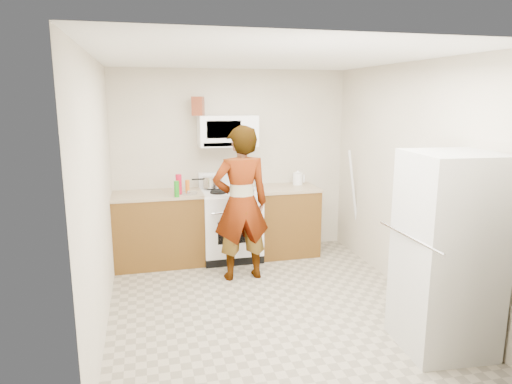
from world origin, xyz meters
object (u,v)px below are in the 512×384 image
object	(u,v)px
person	(241,204)
kettle	(298,179)
fridge	(447,253)
gas_range	(230,223)
saucepan	(213,182)
microwave	(227,131)

from	to	relation	value
person	kettle	xyz separation A→B (m)	(0.99, 0.86, 0.10)
person	fridge	xyz separation A→B (m)	(1.35, -1.93, -0.06)
gas_range	saucepan	world-z (taller)	gas_range
gas_range	saucepan	bearing A→B (deg)	144.69
kettle	saucepan	world-z (taller)	kettle
microwave	kettle	xyz separation A→B (m)	(0.99, 0.01, -0.68)
gas_range	fridge	world-z (taller)	fridge
gas_range	kettle	size ratio (longest dim) A/B	6.96
gas_range	microwave	xyz separation A→B (m)	(0.00, 0.13, 1.21)
gas_range	person	world-z (taller)	person
gas_range	person	bearing A→B (deg)	-90.43
kettle	person	bearing A→B (deg)	-156.20
person	kettle	size ratio (longest dim) A/B	11.24
person	fridge	distance (m)	2.36
gas_range	fridge	distance (m)	2.99
fridge	saucepan	size ratio (longest dim) A/B	6.73
gas_range	saucepan	xyz separation A→B (m)	(-0.21, 0.15, 0.54)
gas_range	fridge	size ratio (longest dim) A/B	0.66
gas_range	kettle	distance (m)	1.13
fridge	saucepan	world-z (taller)	fridge
microwave	saucepan	bearing A→B (deg)	174.73
person	saucepan	xyz separation A→B (m)	(-0.20, 0.87, 0.11)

